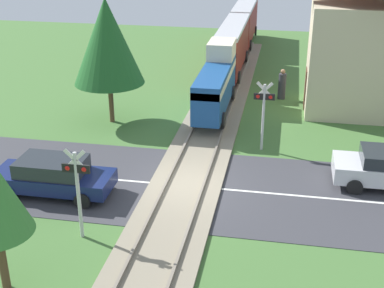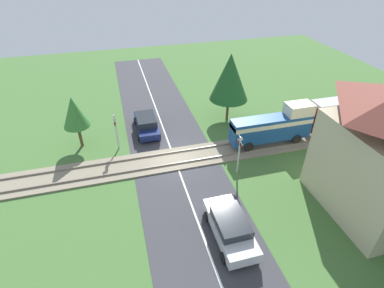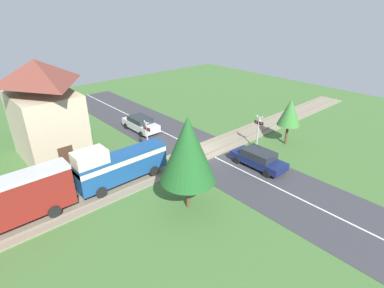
% 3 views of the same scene
% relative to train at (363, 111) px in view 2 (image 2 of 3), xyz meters
% --- Properties ---
extents(ground_plane, '(60.00, 60.00, 0.00)m').
position_rel_train_xyz_m(ground_plane, '(0.00, -16.41, -1.89)').
color(ground_plane, '#426B33').
extents(road_surface, '(48.00, 6.40, 0.02)m').
position_rel_train_xyz_m(road_surface, '(0.00, -16.41, -1.88)').
color(road_surface, '#38383D').
rests_on(road_surface, ground_plane).
extents(track_bed, '(2.80, 48.00, 0.24)m').
position_rel_train_xyz_m(track_bed, '(0.00, -16.41, -1.82)').
color(track_bed, gray).
rests_on(track_bed, ground_plane).
extents(train, '(1.58, 23.34, 3.18)m').
position_rel_train_xyz_m(train, '(0.00, 0.00, 0.00)').
color(train, navy).
rests_on(train, track_bed).
extents(car_near_crossing, '(4.48, 1.91, 1.42)m').
position_rel_train_xyz_m(car_near_crossing, '(-4.76, -17.85, -1.14)').
color(car_near_crossing, '#141E4C').
rests_on(car_near_crossing, ground_plane).
extents(car_far_side, '(4.44, 1.97, 1.47)m').
position_rel_train_xyz_m(car_far_side, '(7.80, -14.97, -1.11)').
color(car_far_side, silver).
rests_on(car_far_side, ground_plane).
extents(crossing_signal_west_approach, '(0.90, 0.18, 3.15)m').
position_rel_train_xyz_m(crossing_signal_west_approach, '(-2.66, -20.42, 0.13)').
color(crossing_signal_west_approach, '#B7B7B7').
rests_on(crossing_signal_west_approach, ground_plane).
extents(crossing_signal_east_approach, '(0.90, 0.18, 3.15)m').
position_rel_train_xyz_m(crossing_signal_east_approach, '(2.66, -12.40, 0.13)').
color(crossing_signal_east_approach, '#B7B7B7').
rests_on(crossing_signal_east_approach, ground_plane).
extents(station_building, '(7.05, 4.75, 8.13)m').
position_rel_train_xyz_m(station_building, '(7.84, -6.30, 2.07)').
color(station_building, '#C6B793').
rests_on(station_building, ground_plane).
extents(pedestrian_by_station, '(0.43, 0.43, 1.72)m').
position_rel_train_xyz_m(pedestrian_by_station, '(3.31, -5.15, -1.11)').
color(pedestrian_by_station, '#333338').
rests_on(pedestrian_by_station, ground_plane).
extents(tree_roadside_hedge, '(3.43, 3.43, 6.15)m').
position_rel_train_xyz_m(tree_roadside_hedge, '(-4.98, -10.30, 2.20)').
color(tree_roadside_hedge, brown).
rests_on(tree_roadside_hedge, ground_plane).
extents(tree_beyond_track, '(2.03, 2.03, 4.32)m').
position_rel_train_xyz_m(tree_beyond_track, '(-3.81, -23.28, 1.19)').
color(tree_beyond_track, brown).
rests_on(tree_beyond_track, ground_plane).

